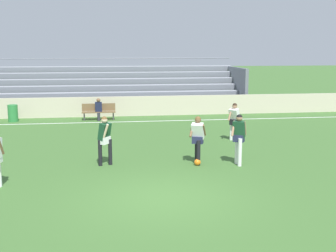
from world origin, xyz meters
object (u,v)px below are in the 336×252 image
Objects in this scene: trash_bin at (13,113)px; soccer_ball at (197,162)px; bleacher_stand at (104,87)px; player_white_deep_cover at (198,136)px; player_dark_trailing_run at (239,135)px; spectator_seated at (99,108)px; bench_near_bin at (99,110)px; player_white_on_ball at (234,119)px; player_dark_wide_right at (105,136)px.

trash_bin reaches higher than soccer_ball.
bleacher_stand reaches higher than player_white_deep_cover.
player_dark_trailing_run reaches higher than player_white_deep_cover.
trash_bin is at bearing 176.73° from spectator_seated.
player_dark_trailing_run is (4.84, -9.87, 0.49)m from bench_near_bin.
bleacher_stand reaches higher than bench_near_bin.
bleacher_stand is 9.85× the size of bench_near_bin.
player_dark_trailing_run is 7.85× the size of soccer_ball.
spectator_seated is at bearing -90.00° from bench_near_bin.
player_white_on_ball is 7.33× the size of soccer_ball.
bench_near_bin is 1.49× the size of spectator_seated.
player_dark_wide_right reaches higher than player_white_deep_cover.
bench_near_bin is 8.46m from player_white_on_ball.
bleacher_stand reaches higher than player_white_on_ball.
bleacher_stand is 14.66× the size of spectator_seated.
player_dark_wide_right is at bearing -87.48° from spectator_seated.
bleacher_stand is at bearing 86.76° from spectator_seated.
trash_bin is 10.66m from player_dark_wide_right.
trash_bin is 0.56× the size of player_white_on_ball.
trash_bin is at bearing -138.67° from bleacher_stand.
bench_near_bin is 0.19m from spectator_seated.
bleacher_stand reaches higher than soccer_ball.
bleacher_stand is 80.61× the size of soccer_ball.
spectator_seated is 10.08m from player_white_deep_cover.
player_dark_wide_right is at bearing 171.49° from soccer_ball.
player_white_on_ball is at bearing 57.14° from soccer_ball.
player_dark_wide_right is 7.56× the size of soccer_ball.
soccer_ball is at bearing -77.16° from bleacher_stand.
player_dark_wide_right is (0.40, -9.18, 0.29)m from spectator_seated.
spectator_seated is 5.50× the size of soccer_ball.
player_dark_wide_right reaches higher than spectator_seated.
trash_bin is at bearing 129.62° from player_white_deep_cover.
spectator_seated is 8.37m from player_white_on_ball.
spectator_seated is 9.19m from player_dark_wide_right.
bleacher_stand is 19.65× the size of trash_bin.
bench_near_bin is 11.00m from player_dark_trailing_run.
player_white_on_ball is at bearing -46.80° from bench_near_bin.
bleacher_stand is 14.52m from soccer_ball.
bleacher_stand is 11.89m from player_white_on_ball.
player_dark_trailing_run reaches higher than player_white_on_ball.
bleacher_stand is 10.27× the size of player_dark_trailing_run.
player_white_on_ball reaches higher than soccer_ball.
player_white_on_ball is at bearing 56.16° from player_white_deep_cover.
bleacher_stand reaches higher than spectator_seated.
player_white_deep_cover is (8.04, -9.71, 0.52)m from trash_bin.
player_dark_wide_right is (-4.43, 0.58, -0.05)m from player_dark_trailing_run.
player_dark_wide_right reaches higher than player_white_on_ball.
trash_bin is (-4.78, -4.21, -0.93)m from bleacher_stand.
bench_near_bin is 10.36m from soccer_ball.
trash_bin is 13.72m from player_dark_trailing_run.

